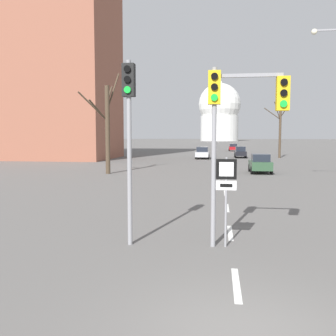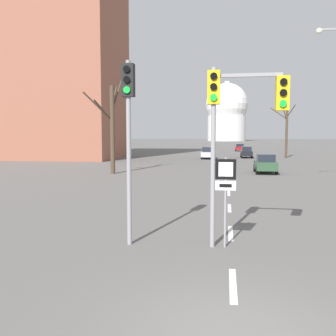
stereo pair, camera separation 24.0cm
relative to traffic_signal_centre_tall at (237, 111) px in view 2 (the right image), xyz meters
The scene contains 19 objects.
lane_stripe_0 4.92m from the traffic_signal_centre_tall, 91.93° to the right, with size 0.16×2.00×0.01m, color silver.
lane_stripe_1 4.35m from the traffic_signal_centre_tall, 93.29° to the left, with size 0.16×2.00×0.01m, color silver.
lane_stripe_2 7.35m from the traffic_signal_centre_tall, 90.89° to the left, with size 0.16×2.00×0.01m, color silver.
lane_stripe_3 11.39m from the traffic_signal_centre_tall, 90.51° to the left, with size 0.16×2.00×0.01m, color silver.
lane_stripe_4 15.68m from the traffic_signal_centre_tall, 90.36° to the left, with size 0.16×2.00×0.01m, color silver.
lane_stripe_5 20.07m from the traffic_signal_centre_tall, 90.28° to the left, with size 0.16×2.00×0.01m, color silver.
lane_stripe_6 24.49m from the traffic_signal_centre_tall, 90.23° to the left, with size 0.16×2.00×0.01m, color silver.
lane_stripe_7 28.94m from the traffic_signal_centre_tall, 90.19° to the left, with size 0.16×2.00×0.01m, color silver.
traffic_signal_centre_tall is the anchor object (origin of this frame).
traffic_signal_near_left 3.18m from the traffic_signal_centre_tall, behind, with size 0.36×0.34×5.53m.
route_sign_post 2.20m from the traffic_signal_centre_tall, behind, with size 0.60×0.08×2.69m.
sedan_near_left 72.09m from the traffic_signal_centre_tall, 87.86° to the left, with size 1.92×3.97×1.61m.
sedan_near_right 23.44m from the traffic_signal_centre_tall, 82.11° to the left, with size 1.84×3.93×1.71m.
sedan_mid_centre 43.50m from the traffic_signal_centre_tall, 93.73° to the left, with size 1.94×4.57×1.73m.
sedan_far_left 46.81m from the traffic_signal_centre_tall, 86.58° to the left, with size 1.72×4.24×1.71m.
bare_tree_left_near 22.97m from the traffic_signal_centre_tall, 116.27° to the left, with size 2.74×4.25×8.88m.
bare_tree_right_near 47.67m from the traffic_signal_centre_tall, 79.67° to the left, with size 3.43×1.86×8.33m.
capitol_dome 235.27m from the traffic_signal_centre_tall, 90.02° to the left, with size 26.95×26.95×38.06m.
apartment_block_left 49.60m from the traffic_signal_centre_tall, 120.90° to the left, with size 18.00×14.00×29.82m, color #935642.
Camera 2 is at (-0.19, -5.96, 3.31)m, focal length 40.00 mm.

